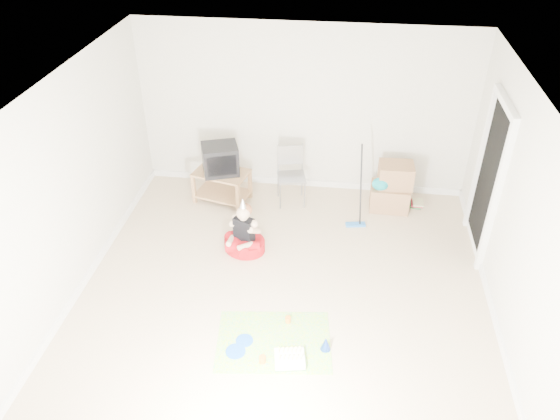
# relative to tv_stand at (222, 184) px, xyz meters

# --- Properties ---
(ground) EXTENTS (5.00, 5.00, 0.00)m
(ground) POSITION_rel_tv_stand_xyz_m (1.18, -1.89, -0.29)
(ground) COLOR beige
(ground) RESTS_ON ground
(doorway_recess) EXTENTS (0.02, 0.90, 2.05)m
(doorway_recess) POSITION_rel_tv_stand_xyz_m (3.66, -0.69, 0.73)
(doorway_recess) COLOR black
(doorway_recess) RESTS_ON ground
(tv_stand) EXTENTS (0.90, 0.68, 0.50)m
(tv_stand) POSITION_rel_tv_stand_xyz_m (0.00, 0.00, 0.00)
(tv_stand) COLOR #9B6F46
(tv_stand) RESTS_ON ground
(crt_tv) EXTENTS (0.63, 0.57, 0.44)m
(crt_tv) POSITION_rel_tv_stand_xyz_m (0.00, 0.00, 0.43)
(crt_tv) COLOR black
(crt_tv) RESTS_ON tv_stand
(folding_chair) EXTENTS (0.48, 0.47, 0.91)m
(folding_chair) POSITION_rel_tv_stand_xyz_m (1.05, 0.08, 0.15)
(folding_chair) COLOR gray
(folding_chair) RESTS_ON ground
(cardboard_boxes) EXTENTS (0.60, 0.46, 0.73)m
(cardboard_boxes) POSITION_rel_tv_stand_xyz_m (2.55, 0.13, 0.06)
(cardboard_boxes) COLOR #936A47
(cardboard_boxes) RESTS_ON ground
(floor_mop) EXTENTS (0.30, 0.38, 1.14)m
(floor_mop) POSITION_rel_tv_stand_xyz_m (2.05, -0.42, -0.03)
(floor_mop) COLOR blue
(floor_mop) RESTS_ON ground
(book_pile) EXTENTS (0.22, 0.26, 0.08)m
(book_pile) POSITION_rel_tv_stand_xyz_m (2.97, 0.23, -0.26)
(book_pile) COLOR #236B35
(book_pile) RESTS_ON ground
(seated_woman) EXTENTS (0.75, 0.75, 0.82)m
(seated_woman) POSITION_rel_tv_stand_xyz_m (0.56, -1.17, -0.11)
(seated_woman) COLOR #B21016
(seated_woman) RESTS_ON ground
(party_mat) EXTENTS (1.35, 1.05, 0.01)m
(party_mat) POSITION_rel_tv_stand_xyz_m (1.18, -2.77, -0.29)
(party_mat) COLOR #EA3189
(party_mat) RESTS_ON ground
(birthday_cake) EXTENTS (0.36, 0.31, 0.15)m
(birthday_cake) POSITION_rel_tv_stand_xyz_m (1.38, -3.04, -0.25)
(birthday_cake) COLOR white
(birthday_cake) RESTS_ON party_mat
(blue_plate_near) EXTENTS (0.21, 0.21, 0.01)m
(blue_plate_near) POSITION_rel_tv_stand_xyz_m (0.85, -2.81, -0.28)
(blue_plate_near) COLOR blue
(blue_plate_near) RESTS_ON party_mat
(blue_plate_far) EXTENTS (0.25, 0.25, 0.01)m
(blue_plate_far) POSITION_rel_tv_stand_xyz_m (0.78, -2.97, -0.28)
(blue_plate_far) COLOR blue
(blue_plate_far) RESTS_ON party_mat
(orange_cup_near) EXTENTS (0.09, 0.09, 0.07)m
(orange_cup_near) POSITION_rel_tv_stand_xyz_m (1.30, -2.46, -0.25)
(orange_cup_near) COLOR orange
(orange_cup_near) RESTS_ON party_mat
(orange_cup_far) EXTENTS (0.08, 0.08, 0.08)m
(orange_cup_far) POSITION_rel_tv_stand_xyz_m (1.10, -3.08, -0.25)
(orange_cup_far) COLOR orange
(orange_cup_far) RESTS_ON party_mat
(blue_party_hat) EXTENTS (0.16, 0.16, 0.17)m
(blue_party_hat) POSITION_rel_tv_stand_xyz_m (1.75, -2.81, -0.20)
(blue_party_hat) COLOR #193DAF
(blue_party_hat) RESTS_ON party_mat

